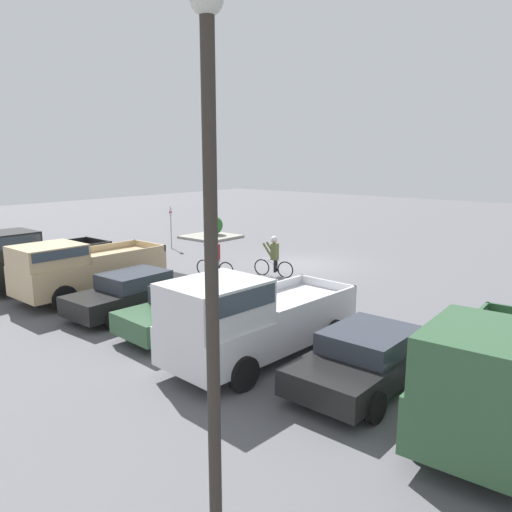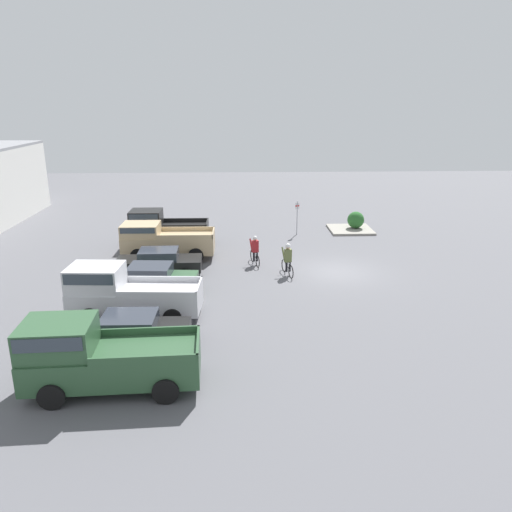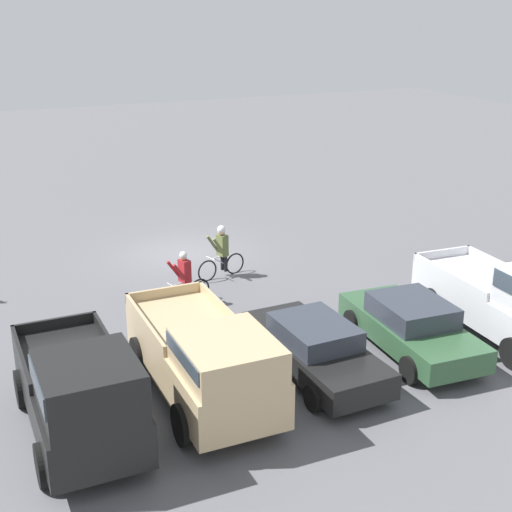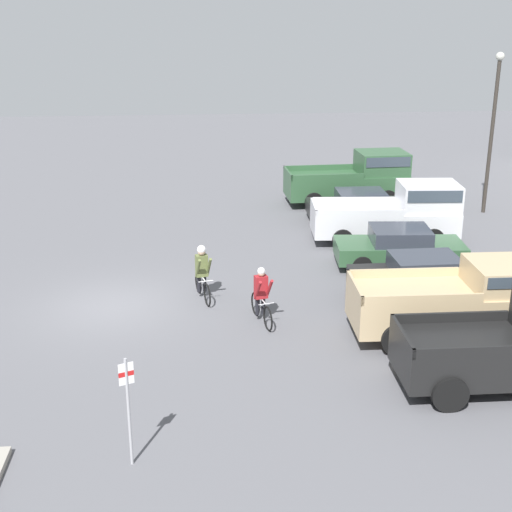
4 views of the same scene
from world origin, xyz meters
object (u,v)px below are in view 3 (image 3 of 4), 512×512
(pickup_truck_2, at_px, (206,358))
(cyclist_0, at_px, (184,279))
(sedan_1, at_px, (411,326))
(sedan_2, at_px, (314,348))
(pickup_truck_3, at_px, (81,391))
(cyclist_1, at_px, (222,251))

(pickup_truck_2, xyz_separation_m, cyclist_0, (-1.37, -5.40, -0.29))
(sedan_1, distance_m, pickup_truck_2, 5.62)
(sedan_2, bearing_deg, pickup_truck_3, 5.93)
(sedan_2, bearing_deg, pickup_truck_2, 4.04)
(pickup_truck_2, bearing_deg, cyclist_0, -104.24)
(pickup_truck_3, height_order, cyclist_0, pickup_truck_3)
(pickup_truck_2, distance_m, pickup_truck_3, 2.83)
(sedan_1, distance_m, sedan_2, 2.80)
(pickup_truck_3, relative_size, cyclist_1, 2.74)
(sedan_1, height_order, sedan_2, sedan_1)
(sedan_1, relative_size, sedan_2, 1.00)
(cyclist_0, distance_m, cyclist_1, 2.51)
(sedan_2, xyz_separation_m, pickup_truck_3, (5.60, 0.58, 0.50))
(cyclist_1, bearing_deg, sedan_2, 86.37)
(pickup_truck_3, distance_m, cyclist_0, 7.14)
(pickup_truck_3, relative_size, cyclist_0, 2.75)
(sedan_2, height_order, pickup_truck_3, pickup_truck_3)
(cyclist_1, bearing_deg, pickup_truck_3, 50.98)
(pickup_truck_3, bearing_deg, cyclist_0, -125.78)
(sedan_1, xyz_separation_m, cyclist_1, (2.36, -6.87, 0.19))
(sedan_1, xyz_separation_m, pickup_truck_2, (5.60, 0.20, 0.41))
(pickup_truck_2, distance_m, cyclist_0, 5.58)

